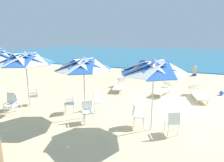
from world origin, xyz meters
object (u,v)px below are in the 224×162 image
plastic_chair_0 (137,114)px  beach_ball (222,93)px  beach_umbrella_1 (84,65)px  plastic_chair_5 (13,100)px  plastic_chair_7 (12,104)px  sun_lounger_0 (198,94)px  sun_lounger_2 (120,85)px  beachgoer_seated (195,72)px  plastic_chair_3 (71,102)px  plastic_chair_2 (88,110)px  plastic_chair_4 (99,100)px  beach_umbrella_2 (25,59)px  plastic_chair_6 (34,95)px  plastic_chair_1 (172,121)px  beach_umbrella_0 (154,68)px  sun_lounger_1 (163,89)px

plastic_chair_0 → beach_ball: bearing=58.5°
beach_umbrella_1 → plastic_chair_5: bearing=-172.7°
plastic_chair_7 → sun_lounger_0: size_ratio=0.39×
sun_lounger_2 → beachgoer_seated: beachgoer_seated is taller
sun_lounger_2 → plastic_chair_3: bearing=-98.9°
plastic_chair_2 → beach_ball: 8.29m
sun_lounger_0 → beachgoer_seated: (-0.11, 7.01, 0.01)m
beach_umbrella_1 → plastic_chair_5: size_ratio=3.01×
plastic_chair_4 → beach_umbrella_2: beach_umbrella_2 is taller
plastic_chair_6 → plastic_chair_0: bearing=-4.9°
beach_umbrella_2 → sun_lounger_0: beach_umbrella_2 is taller
beach_umbrella_1 → beach_umbrella_2: beach_umbrella_2 is taller
beach_umbrella_1 → beach_umbrella_2: bearing=-176.9°
plastic_chair_5 → plastic_chair_6: bearing=69.6°
sun_lounger_0 → plastic_chair_0: bearing=-116.2°
plastic_chair_1 → plastic_chair_5: 7.11m
beach_umbrella_0 → plastic_chair_7: bearing=-171.7°
sun_lounger_2 → beachgoer_seated: (4.56, 6.81, 0.01)m
beach_umbrella_2 → plastic_chair_7: bearing=-110.8°
sun_lounger_1 → plastic_chair_5: bearing=-139.2°
plastic_chair_2 → sun_lounger_0: plastic_chair_2 is taller
beach_umbrella_1 → beachgoer_seated: bearing=69.3°
plastic_chair_6 → sun_lounger_0: plastic_chair_6 is taller
plastic_chair_6 → plastic_chair_7: same height
plastic_chair_5 → beach_umbrella_0: bearing=3.8°
beach_umbrella_0 → beachgoer_seated: size_ratio=2.86×
beach_umbrella_2 → beach_ball: (8.69, 6.03, -2.26)m
sun_lounger_2 → plastic_chair_2: bearing=-84.9°
beach_umbrella_0 → beach_umbrella_1: (-2.80, 0.04, -0.05)m
beach_umbrella_0 → beachgoer_seated: beach_umbrella_0 is taller
beach_umbrella_1 → plastic_chair_4: size_ratio=3.01×
plastic_chair_6 → sun_lounger_1: bearing=36.9°
plastic_chair_6 → beachgoer_seated: (7.59, 11.14, -0.20)m
plastic_chair_0 → sun_lounger_2: size_ratio=0.39×
plastic_chair_3 → plastic_chair_4: bearing=37.2°
beach_umbrella_2 → plastic_chair_6: (-0.32, 0.65, -1.89)m
plastic_chair_2 → plastic_chair_5: size_ratio=1.00×
beach_umbrella_1 → sun_lounger_2: beach_umbrella_1 is taller
plastic_chair_0 → plastic_chair_4: size_ratio=1.00×
sun_lounger_1 → beach_ball: sun_lounger_1 is taller
sun_lounger_1 → plastic_chair_4: bearing=-122.7°
beach_umbrella_0 → beach_umbrella_2: bearing=-178.8°
plastic_chair_6 → beachgoer_seated: 13.48m
plastic_chair_3 → sun_lounger_1: 5.69m
plastic_chair_3 → beachgoer_seated: bearing=65.1°
plastic_chair_5 → beach_ball: size_ratio=3.38×
plastic_chair_2 → beachgoer_seated: size_ratio=0.94×
sun_lounger_1 → sun_lounger_2: (-2.72, 0.01, 0.00)m
plastic_chair_6 → sun_lounger_0: (7.70, 4.12, -0.22)m
plastic_chair_4 → beach_umbrella_1: bearing=-97.3°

